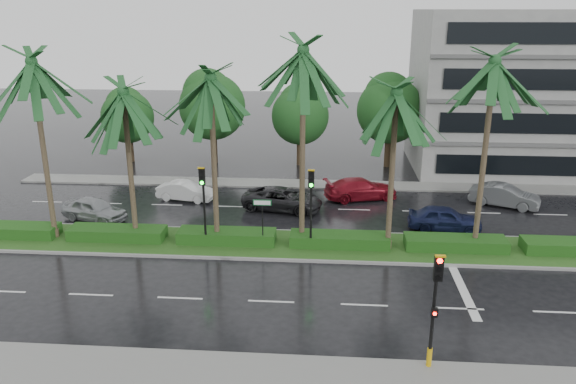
# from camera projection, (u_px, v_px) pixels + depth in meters

# --- Properties ---
(ground) EXTENTS (120.00, 120.00, 0.00)m
(ground) POSITION_uv_depth(u_px,v_px,m) (281.00, 254.00, 28.92)
(ground) COLOR black
(ground) RESTS_ON ground
(near_sidewalk) EXTENTS (40.00, 2.40, 0.12)m
(near_sidewalk) POSITION_uv_depth(u_px,v_px,m) (255.00, 375.00, 19.24)
(near_sidewalk) COLOR slate
(near_sidewalk) RESTS_ON ground
(far_sidewalk) EXTENTS (40.00, 2.00, 0.12)m
(far_sidewalk) POSITION_uv_depth(u_px,v_px,m) (296.00, 184.00, 40.28)
(far_sidewalk) COLOR slate
(far_sidewalk) RESTS_ON ground
(median) EXTENTS (36.00, 4.00, 0.15)m
(median) POSITION_uv_depth(u_px,v_px,m) (283.00, 245.00, 29.85)
(median) COLOR gray
(median) RESTS_ON ground
(hedge) EXTENTS (35.20, 1.40, 0.60)m
(hedge) POSITION_uv_depth(u_px,v_px,m) (283.00, 238.00, 29.73)
(hedge) COLOR #174513
(hedge) RESTS_ON median
(lane_markings) EXTENTS (34.00, 13.06, 0.01)m
(lane_markings) POSITION_uv_depth(u_px,v_px,m) (340.00, 259.00, 28.30)
(lane_markings) COLOR silver
(lane_markings) RESTS_ON ground
(palm_row) EXTENTS (26.30, 4.20, 10.81)m
(palm_row) POSITION_uv_depth(u_px,v_px,m) (257.00, 86.00, 27.37)
(palm_row) COLOR #3C3122
(palm_row) RESTS_ON median
(signal_near) EXTENTS (0.34, 0.45, 4.36)m
(signal_near) POSITION_uv_depth(u_px,v_px,m) (434.00, 307.00, 18.82)
(signal_near) COLOR black
(signal_near) RESTS_ON near_sidewalk
(signal_median_left) EXTENTS (0.34, 0.42, 4.36)m
(signal_median_left) POSITION_uv_depth(u_px,v_px,m) (203.00, 195.00, 28.56)
(signal_median_left) COLOR black
(signal_median_left) RESTS_ON median
(signal_median_right) EXTENTS (0.34, 0.42, 4.36)m
(signal_median_right) POSITION_uv_depth(u_px,v_px,m) (311.00, 197.00, 28.17)
(signal_median_right) COLOR black
(signal_median_right) RESTS_ON median
(street_sign) EXTENTS (0.95, 0.09, 2.60)m
(street_sign) POSITION_uv_depth(u_px,v_px,m) (262.00, 211.00, 28.79)
(street_sign) COLOR black
(street_sign) RESTS_ON median
(bg_trees) EXTENTS (32.32, 5.28, 7.62)m
(bg_trees) POSITION_uv_depth(u_px,v_px,m) (302.00, 109.00, 44.19)
(bg_trees) COLOR #322316
(bg_trees) RESTS_ON ground
(building) EXTENTS (16.00, 10.00, 12.00)m
(building) POSITION_uv_depth(u_px,v_px,m) (522.00, 92.00, 42.91)
(building) COLOR gray
(building) RESTS_ON ground
(car_silver) EXTENTS (2.88, 4.36, 1.38)m
(car_silver) POSITION_uv_depth(u_px,v_px,m) (94.00, 209.00, 33.32)
(car_silver) COLOR #969A9D
(car_silver) RESTS_ON ground
(car_white) EXTENTS (1.95, 3.94, 1.24)m
(car_white) POSITION_uv_depth(u_px,v_px,m) (186.00, 191.00, 36.87)
(car_white) COLOR silver
(car_white) RESTS_ON ground
(car_darkgrey) EXTENTS (3.20, 5.34, 1.39)m
(car_darkgrey) POSITION_uv_depth(u_px,v_px,m) (282.00, 199.00, 35.10)
(car_darkgrey) COLOR black
(car_darkgrey) RESTS_ON ground
(car_red) EXTENTS (3.26, 5.19, 1.40)m
(car_red) POSITION_uv_depth(u_px,v_px,m) (361.00, 189.00, 37.09)
(car_red) COLOR maroon
(car_red) RESTS_ON ground
(car_blue) EXTENTS (2.02, 4.24, 1.40)m
(car_blue) POSITION_uv_depth(u_px,v_px,m) (445.00, 218.00, 31.85)
(car_blue) COLOR #171E46
(car_blue) RESTS_ON ground
(car_grey) EXTENTS (3.09, 4.48, 1.40)m
(car_grey) POSITION_uv_depth(u_px,v_px,m) (504.00, 196.00, 35.70)
(car_grey) COLOR slate
(car_grey) RESTS_ON ground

